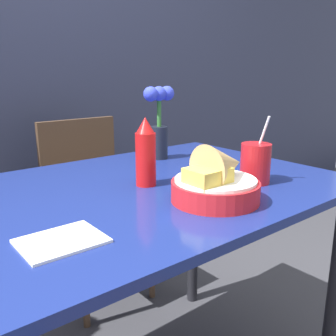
# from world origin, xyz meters

# --- Properties ---
(wall_window) EXTENTS (7.00, 0.06, 2.60)m
(wall_window) POSITION_xyz_m (0.00, 1.20, 1.30)
(wall_window) COLOR #2D334C
(wall_window) RESTS_ON ground_plane
(dining_table) EXTENTS (1.15, 0.81, 0.78)m
(dining_table) POSITION_xyz_m (0.00, 0.00, 0.67)
(dining_table) COLOR navy
(dining_table) RESTS_ON ground_plane
(chair_far_window) EXTENTS (0.40, 0.40, 0.87)m
(chair_far_window) POSITION_xyz_m (0.20, 0.76, 0.52)
(chair_far_window) COLOR #473323
(chair_far_window) RESTS_ON ground_plane
(food_basket) EXTENTS (0.23, 0.23, 0.15)m
(food_basket) POSITION_xyz_m (0.06, -0.22, 0.83)
(food_basket) COLOR red
(food_basket) RESTS_ON dining_table
(ketchup_bottle) EXTENTS (0.06, 0.06, 0.20)m
(ketchup_bottle) POSITION_xyz_m (0.00, -0.00, 0.87)
(ketchup_bottle) COLOR red
(ketchup_bottle) RESTS_ON dining_table
(drink_cup) EXTENTS (0.09, 0.09, 0.20)m
(drink_cup) POSITION_xyz_m (0.27, -0.18, 0.83)
(drink_cup) COLOR red
(drink_cup) RESTS_ON dining_table
(flower_vase) EXTENTS (0.13, 0.06, 0.27)m
(flower_vase) POSITION_xyz_m (0.24, 0.25, 0.93)
(flower_vase) COLOR black
(flower_vase) RESTS_ON dining_table
(napkin) EXTENTS (0.16, 0.13, 0.01)m
(napkin) POSITION_xyz_m (-0.35, -0.20, 0.78)
(napkin) COLOR white
(napkin) RESTS_ON dining_table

